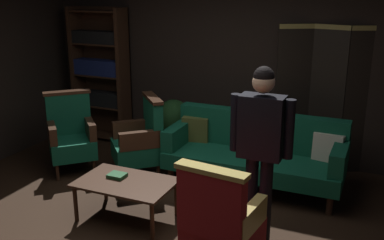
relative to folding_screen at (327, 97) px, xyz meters
name	(u,v)px	position (x,y,z in m)	size (l,w,h in m)	color
ground_plane	(160,232)	(-1.22, -2.33, -0.99)	(10.00, 10.00, 0.00)	black
back_wall	(240,57)	(-1.22, 0.12, 0.41)	(7.20, 0.10, 2.80)	black
folding_screen	(327,97)	(0.00, 0.00, 0.00)	(1.28, 0.37, 1.90)	black
bookshelf	(101,73)	(-3.37, -0.13, 0.08)	(0.90, 0.32, 2.05)	#382114
velvet_couch	(255,150)	(-0.67, -0.88, -0.53)	(2.12, 0.78, 0.88)	#382114
coffee_table	(126,185)	(-1.67, -2.21, -0.61)	(1.00, 0.64, 0.42)	#382114
armchair_gilt_accent	(220,223)	(-0.44, -2.73, -0.50)	(0.65, 0.64, 1.04)	tan
armchair_wing_left	(141,140)	(-2.08, -1.19, -0.50)	(0.82, 0.82, 1.04)	#382114
armchair_wing_right	(71,135)	(-3.01, -1.38, -0.50)	(0.82, 0.82, 1.04)	#382114
standing_figure	(261,140)	(-0.30, -2.07, 0.04)	(0.59, 0.23, 1.70)	black
potted_plant	(173,124)	(-2.02, -0.36, -0.51)	(0.53, 0.53, 0.82)	brown
book_green_cloth	(117,175)	(-1.82, -2.16, -0.55)	(0.18, 0.15, 0.04)	#1E4C28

